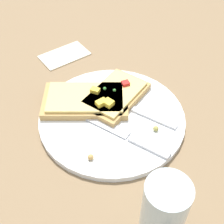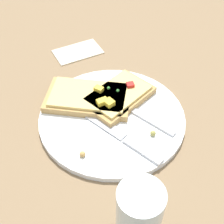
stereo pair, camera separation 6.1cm
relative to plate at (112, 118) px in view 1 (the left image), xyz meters
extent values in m
plane|color=#7F6647|center=(0.00, 0.00, -0.01)|extent=(4.00, 4.00, 0.00)
cylinder|color=white|center=(0.00, 0.00, 0.00)|extent=(0.29, 0.29, 0.01)
cube|color=silver|center=(-0.05, 0.04, 0.01)|extent=(0.06, 0.13, 0.01)
cube|color=silver|center=(-0.02, -0.05, 0.01)|extent=(0.05, 0.06, 0.01)
cube|color=silver|center=(-0.01, -0.09, 0.01)|extent=(0.01, 0.03, 0.00)
cube|color=silver|center=(0.00, -0.09, 0.01)|extent=(0.01, 0.03, 0.00)
cube|color=silver|center=(0.00, -0.09, 0.01)|extent=(0.01, 0.03, 0.00)
cube|color=silver|center=(0.01, -0.09, 0.01)|extent=(0.01, 0.03, 0.00)
cube|color=silver|center=(-0.01, 0.10, 0.01)|extent=(0.04, 0.08, 0.01)
cube|color=silver|center=(0.03, 0.00, 0.01)|extent=(0.07, 0.13, 0.00)
cube|color=tan|center=(0.02, -0.06, 0.01)|extent=(0.20, 0.18, 0.01)
cube|color=#E0C16B|center=(0.02, -0.06, 0.02)|extent=(0.17, 0.16, 0.01)
cube|color=yellow|center=(0.00, -0.01, 0.03)|extent=(0.02, 0.02, 0.01)
cube|color=yellow|center=(0.00, -0.06, 0.03)|extent=(0.02, 0.02, 0.01)
cube|color=tan|center=(-0.03, -0.04, 0.01)|extent=(0.16, 0.13, 0.01)
cube|color=#E0C16B|center=(-0.03, -0.04, 0.02)|extent=(0.14, 0.12, 0.01)
sphere|color=#388433|center=(-0.02, -0.05, 0.03)|extent=(0.01, 0.01, 0.01)
sphere|color=#388433|center=(-0.03, -0.04, 0.03)|extent=(0.01, 0.01, 0.01)
cube|color=yellow|center=(0.01, -0.02, 0.03)|extent=(0.02, 0.01, 0.01)
cube|color=red|center=(-0.06, -0.04, 0.03)|extent=(0.02, 0.02, 0.01)
sphere|color=#A09A4C|center=(-0.04, 0.08, 0.01)|extent=(0.01, 0.01, 0.01)
sphere|color=tan|center=(0.09, 0.06, 0.01)|extent=(0.01, 0.01, 0.01)
sphere|color=#B27E47|center=(-0.04, -0.04, 0.01)|extent=(0.01, 0.01, 0.01)
cylinder|color=silver|center=(0.08, 0.23, 0.06)|extent=(0.06, 0.06, 0.13)
cube|color=beige|center=(-0.03, -0.24, 0.00)|extent=(0.12, 0.07, 0.01)
camera|label=1|loc=(0.25, 0.34, 0.45)|focal=50.00mm
camera|label=2|loc=(0.19, 0.37, 0.45)|focal=50.00mm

